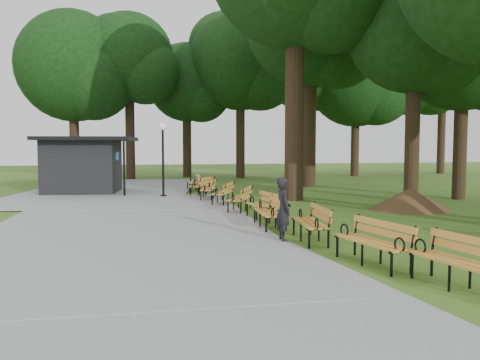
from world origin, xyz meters
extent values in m
plane|color=#365C1A|center=(0.00, 0.00, 0.00)|extent=(100.00, 100.00, 0.00)
cube|color=gray|center=(-4.00, 3.00, 0.03)|extent=(12.00, 38.00, 0.06)
imported|color=black|center=(-0.20, -0.64, 0.78)|extent=(0.37, 0.57, 1.55)
cylinder|color=black|center=(-2.38, 10.19, 1.53)|extent=(0.10, 0.10, 3.07)
sphere|color=white|center=(-2.38, 10.19, 3.16)|extent=(0.32, 0.32, 0.32)
cone|color=#47301C|center=(6.00, 3.89, 0.40)|extent=(2.49, 2.49, 0.79)
cylinder|color=black|center=(7.66, 6.47, 3.33)|extent=(0.60, 0.60, 6.65)
sphere|color=black|center=(7.66, 6.47, 7.28)|extent=(5.62, 5.62, 5.62)
cylinder|color=black|center=(2.98, 7.85, 4.59)|extent=(0.80, 0.80, 9.18)
cylinder|color=black|center=(6.07, 14.22, 4.21)|extent=(0.76, 0.76, 8.43)
sphere|color=black|center=(6.07, 14.22, 9.22)|extent=(7.28, 7.28, 7.28)
cylinder|color=black|center=(10.06, 6.61, 3.07)|extent=(0.56, 0.56, 6.14)
sphere|color=black|center=(10.06, 6.61, 6.72)|extent=(5.84, 5.84, 5.84)
camera|label=1|loc=(-3.68, -11.49, 2.28)|focal=35.91mm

